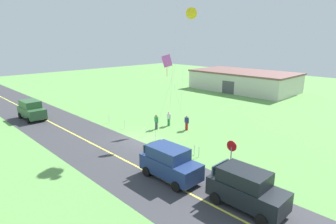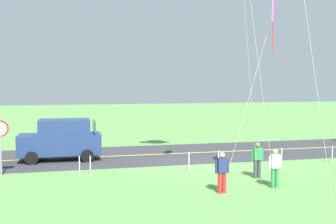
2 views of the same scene
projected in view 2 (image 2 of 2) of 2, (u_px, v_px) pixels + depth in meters
ground_plane at (212, 167)px, 21.57m from camera, size 120.00×120.00×0.10m
asphalt_road at (190, 153)px, 25.45m from camera, size 120.00×7.00×0.00m
road_centre_stripe at (190, 153)px, 25.45m from camera, size 120.00×0.16×0.00m
car_suv_foreground at (61, 139)px, 23.11m from camera, size 4.40×2.12×2.24m
stop_sign at (0, 137)px, 19.17m from camera, size 0.76×0.08×2.56m
person_adult_near at (222, 171)px, 16.24m from camera, size 0.58×0.22×1.60m
person_adult_companion at (257, 159)px, 18.80m from camera, size 0.58×0.22×1.60m
person_child_watcher at (275, 167)px, 17.05m from camera, size 0.58×0.22×1.60m
kite_red_low at (273, 16)px, 16.89m from camera, size 2.68×1.11×7.79m
fence_post_0 at (332, 154)px, 22.36m from camera, size 0.05×0.05×0.90m
fence_post_1 at (282, 157)px, 21.67m from camera, size 0.05×0.05×0.90m
fence_post_2 at (218, 160)px, 20.87m from camera, size 0.05×0.05×0.90m
fence_post_3 at (189, 161)px, 20.52m from camera, size 0.05×0.05×0.90m
fence_post_4 at (90, 165)px, 19.42m from camera, size 0.05×0.05×0.90m
fence_post_5 at (79, 166)px, 19.31m from camera, size 0.05×0.05×0.90m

